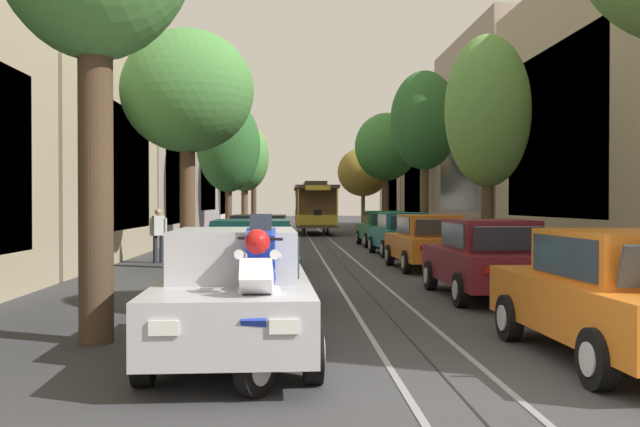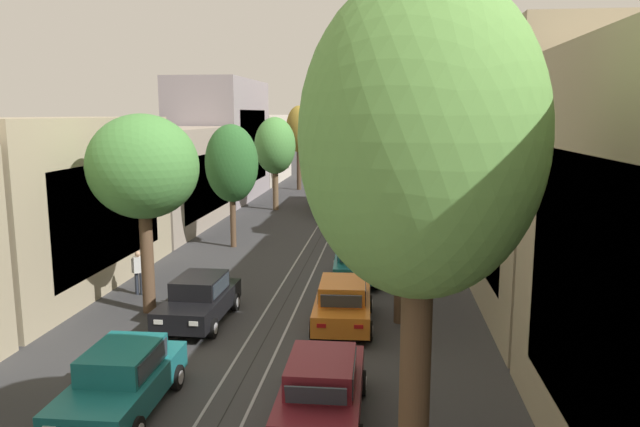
% 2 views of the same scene
% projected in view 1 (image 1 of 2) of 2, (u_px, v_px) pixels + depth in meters
% --- Properties ---
extents(ground_plane, '(162.55, 162.55, 0.00)m').
position_uv_depth(ground_plane, '(326.00, 246.00, 32.70)').
color(ground_plane, '#38383A').
extents(trolley_track_rails, '(1.14, 73.02, 0.01)m').
position_uv_depth(trolley_track_rails, '(321.00, 240.00, 37.20)').
color(trolley_track_rails, gray).
rests_on(trolley_track_rails, ground).
extents(building_facade_left, '(5.72, 64.72, 9.76)m').
position_uv_depth(building_facade_left, '(137.00, 169.00, 38.55)').
color(building_facade_left, tan).
rests_on(building_facade_left, ground).
extents(building_facade_right, '(5.72, 64.72, 10.57)m').
position_uv_depth(building_facade_right, '(518.00, 154.00, 35.60)').
color(building_facade_right, tan).
rests_on(building_facade_right, ground).
extents(parked_car_silver_near_left, '(2.09, 4.40, 1.58)m').
position_uv_depth(parked_car_silver_near_left, '(235.00, 293.00, 8.91)').
color(parked_car_silver_near_left, '#B7B7BC').
rests_on(parked_car_silver_near_left, ground).
extents(parked_car_teal_second_left, '(2.05, 4.38, 1.58)m').
position_uv_depth(parked_car_teal_second_left, '(252.00, 260.00, 14.22)').
color(parked_car_teal_second_left, '#196B70').
rests_on(parked_car_teal_second_left, ground).
extents(parked_car_black_mid_left, '(2.05, 4.38, 1.58)m').
position_uv_depth(parked_car_black_mid_left, '(259.00, 242.00, 20.48)').
color(parked_car_black_mid_left, black).
rests_on(parked_car_black_mid_left, ground).
extents(parked_car_orange_near_right, '(2.09, 4.40, 1.58)m').
position_uv_depth(parked_car_orange_near_right, '(619.00, 295.00, 8.68)').
color(parked_car_orange_near_right, orange).
rests_on(parked_car_orange_near_right, ground).
extents(parked_car_maroon_second_right, '(2.03, 4.37, 1.58)m').
position_uv_depth(parked_car_maroon_second_right, '(488.00, 258.00, 14.55)').
color(parked_car_maroon_second_right, maroon).
rests_on(parked_car_maroon_second_right, ground).
extents(parked_car_orange_mid_right, '(2.09, 4.40, 1.58)m').
position_uv_depth(parked_car_orange_mid_right, '(428.00, 242.00, 20.87)').
color(parked_car_orange_mid_right, orange).
rests_on(parked_car_orange_mid_right, ground).
extents(parked_car_teal_fourth_right, '(2.14, 4.42, 1.58)m').
position_uv_depth(parked_car_teal_fourth_right, '(402.00, 234.00, 26.58)').
color(parked_car_teal_fourth_right, '#196B70').
rests_on(parked_car_teal_fourth_right, ground).
extents(parked_car_green_fifth_right, '(2.10, 4.40, 1.58)m').
position_uv_depth(parked_car_green_fifth_right, '(382.00, 228.00, 32.42)').
color(parked_car_green_fifth_right, '#1E6038').
rests_on(parked_car_green_fifth_right, ground).
extents(street_tree_kerb_left_second, '(3.90, 3.42, 7.03)m').
position_uv_depth(street_tree_kerb_left_second, '(187.00, 93.00, 21.16)').
color(street_tree_kerb_left_second, brown).
rests_on(street_tree_kerb_left_second, ground).
extents(street_tree_kerb_left_mid, '(2.80, 2.28, 6.50)m').
position_uv_depth(street_tree_kerb_left_mid, '(229.00, 147.00, 31.85)').
color(street_tree_kerb_left_mid, brown).
rests_on(street_tree_kerb_left_mid, ground).
extents(street_tree_kerb_left_fourth, '(2.99, 3.20, 6.79)m').
position_uv_depth(street_tree_kerb_left_fourth, '(245.00, 158.00, 44.37)').
color(street_tree_kerb_left_fourth, brown).
rests_on(street_tree_kerb_left_fourth, ground).
extents(street_tree_kerb_left_far, '(2.35, 1.99, 7.77)m').
position_uv_depth(street_tree_kerb_left_far, '(254.00, 158.00, 56.31)').
color(street_tree_kerb_left_far, '#4C3826').
rests_on(street_tree_kerb_left_far, ground).
extents(street_tree_kerb_right_second, '(2.55, 2.40, 6.94)m').
position_uv_depth(street_tree_kerb_right_second, '(488.00, 112.00, 21.44)').
color(street_tree_kerb_right_second, '#4C3826').
rests_on(street_tree_kerb_right_second, ground).
extents(street_tree_kerb_right_mid, '(3.19, 3.32, 8.12)m').
position_uv_depth(street_tree_kerb_right_mid, '(424.00, 121.00, 33.75)').
color(street_tree_kerb_right_mid, brown).
rests_on(street_tree_kerb_right_mid, ground).
extents(street_tree_kerb_right_fourth, '(3.84, 4.18, 7.47)m').
position_uv_depth(street_tree_kerb_right_fourth, '(386.00, 147.00, 44.23)').
color(street_tree_kerb_right_fourth, '#4C3826').
rests_on(street_tree_kerb_right_fourth, ground).
extents(street_tree_kerb_right_far, '(3.99, 3.70, 6.27)m').
position_uv_depth(street_tree_kerb_right_far, '(363.00, 172.00, 56.21)').
color(street_tree_kerb_right_far, brown).
rests_on(street_tree_kerb_right_far, ground).
extents(cable_car_trolley, '(2.57, 9.14, 3.28)m').
position_uv_depth(cable_car_trolley, '(315.00, 207.00, 46.12)').
color(cable_car_trolley, brown).
rests_on(cable_car_trolley, ground).
extents(motorcycle_with_rider, '(0.50, 1.86, 1.79)m').
position_uv_depth(motorcycle_with_rider, '(259.00, 296.00, 7.51)').
color(motorcycle_with_rider, black).
rests_on(motorcycle_with_rider, ground).
extents(pedestrian_on_left_pavement, '(0.55, 0.38, 1.74)m').
position_uv_depth(pedestrian_on_left_pavement, '(158.00, 232.00, 23.10)').
color(pedestrian_on_left_pavement, '#282D38').
rests_on(pedestrian_on_left_pavement, ground).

